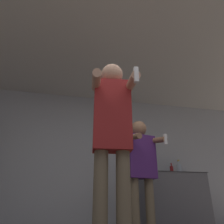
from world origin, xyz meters
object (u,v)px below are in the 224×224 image
bottle_brown_liquor (172,170)px  person_man_side (141,165)px  bottle_red_label (146,168)px  bottle_green_wine (179,169)px  person_woman_foreground (112,133)px

bottle_brown_liquor → person_man_side: person_man_side is taller
bottle_red_label → bottle_brown_liquor: bottle_red_label is taller
bottle_red_label → bottle_green_wine: 0.68m
bottle_brown_liquor → person_woman_foreground: person_woman_foreground is taller
bottle_red_label → person_woman_foreground: (-1.09, -2.08, -0.03)m
bottle_red_label → bottle_green_wine: bearing=0.0°
bottle_red_label → bottle_green_wine: bottle_green_wine is taller
bottle_brown_liquor → bottle_green_wine: bearing=0.0°
bottle_brown_liquor → person_man_side: (-0.98, -1.03, -0.11)m
person_man_side → person_woman_foreground: bearing=-120.9°
bottle_green_wine → bottle_red_label: bearing=180.0°
bottle_red_label → bottle_brown_liquor: size_ratio=1.16×
bottle_red_label → person_man_side: person_man_side is taller
bottle_red_label → person_woman_foreground: size_ratio=0.14×
bottle_green_wine → person_woman_foreground: bearing=-130.4°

